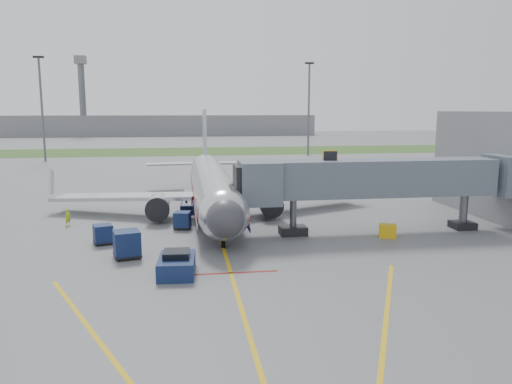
{
  "coord_description": "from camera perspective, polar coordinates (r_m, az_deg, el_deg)",
  "views": [
    {
      "loc": [
        -2.8,
        -34.06,
        10.17
      ],
      "look_at": [
        3.31,
        7.61,
        3.2
      ],
      "focal_mm": 35.0,
      "sensor_mm": 36.0,
      "label": 1
    }
  ],
  "objects": [
    {
      "name": "grass_strip",
      "position": [
        124.5,
        -7.04,
        4.64
      ],
      "size": [
        300.0,
        25.0,
        0.01
      ],
      "primitive_type": "cube",
      "color": "#2D4C1E",
      "rests_on": "ground"
    },
    {
      "name": "light_mast_left",
      "position": [
        107.56,
        -23.28,
        8.97
      ],
      "size": [
        2.0,
        0.44,
        20.4
      ],
      "color": "#595B60",
      "rests_on": "ground"
    },
    {
      "name": "belt_loader",
      "position": [
        51.03,
        -7.85,
        -1.64
      ],
      "size": [
        1.46,
        4.02,
        1.94
      ],
      "color": "#0E1E3D",
      "rests_on": "ground"
    },
    {
      "name": "control_tower",
      "position": [
        202.63,
        -19.27,
        10.91
      ],
      "size": [
        4.0,
        4.0,
        30.0
      ],
      "color": "#595B60",
      "rests_on": "ground"
    },
    {
      "name": "ramp_worker",
      "position": [
        47.28,
        -20.7,
        -2.71
      ],
      "size": [
        0.64,
        0.64,
        1.5
      ],
      "primitive_type": "imported",
      "rotation": [
        0.0,
        0.0,
        0.78
      ],
      "color": "#A0C316",
      "rests_on": "ground"
    },
    {
      "name": "distant_terminal",
      "position": [
        204.28,
        -10.44,
        7.51
      ],
      "size": [
        120.0,
        14.0,
        8.0
      ],
      "primitive_type": "cube",
      "color": "slate",
      "rests_on": "ground"
    },
    {
      "name": "ground_power_cart",
      "position": [
        41.55,
        14.81,
        -4.34
      ],
      "size": [
        1.57,
        1.3,
        1.08
      ],
      "color": "gold",
      "rests_on": "ground"
    },
    {
      "name": "baggage_cart_c",
      "position": [
        43.49,
        -8.42,
        -3.2
      ],
      "size": [
        1.63,
        1.63,
        1.49
      ],
      "color": "#0E1E3D",
      "rests_on": "ground"
    },
    {
      "name": "jet_bridge",
      "position": [
        42.46,
        13.39,
        1.43
      ],
      "size": [
        25.3,
        4.0,
        6.9
      ],
      "color": "slate",
      "rests_on": "ground"
    },
    {
      "name": "baggage_cart_b",
      "position": [
        40.0,
        -17.08,
        -4.63
      ],
      "size": [
        1.75,
        1.75,
        1.5
      ],
      "color": "#0E1E3D",
      "rests_on": "ground"
    },
    {
      "name": "light_mast_right",
      "position": [
        112.54,
        6.05,
        9.66
      ],
      "size": [
        2.0,
        0.44,
        20.4
      ],
      "color": "#595B60",
      "rests_on": "ground"
    },
    {
      "name": "ground",
      "position": [
        35.65,
        -3.52,
        -7.19
      ],
      "size": [
        400.0,
        400.0,
        0.0
      ],
      "primitive_type": "plane",
      "color": "#565659",
      "rests_on": "ground"
    },
    {
      "name": "pushback_tug",
      "position": [
        31.82,
        -9.05,
        -8.17
      ],
      "size": [
        2.43,
        3.74,
        1.51
      ],
      "color": "#0E1E3D",
      "rests_on": "ground"
    },
    {
      "name": "airliner",
      "position": [
        49.95,
        -5.03,
        0.7
      ],
      "size": [
        32.1,
        35.67,
        10.25
      ],
      "color": "silver",
      "rests_on": "ground"
    },
    {
      "name": "apron_markings",
      "position": [
        28.67,
        -2.24,
        -11.38
      ],
      "size": [
        21.52,
        50.0,
        0.01
      ],
      "color": "gold",
      "rests_on": "ground"
    },
    {
      "name": "baggage_cart_a",
      "position": [
        35.84,
        -14.53,
        -5.78
      ],
      "size": [
        2.15,
        2.15,
        1.91
      ],
      "color": "#0E1E3D",
      "rests_on": "ground"
    }
  ]
}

